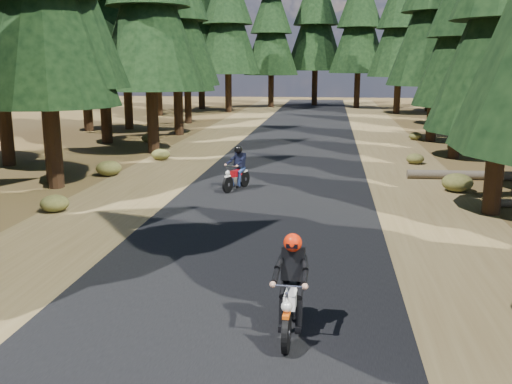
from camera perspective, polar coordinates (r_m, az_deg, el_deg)
ground at (r=12.02m, az=-0.93°, el=-6.68°), size 120.00×120.00×0.00m
road at (r=16.78m, az=1.55°, el=-1.05°), size 6.00×100.00×0.01m
shoulder_l at (r=17.84m, az=-13.31°, el=-0.57°), size 3.20×100.00×0.01m
shoulder_r at (r=16.96m, az=17.21°, el=-1.49°), size 3.20×100.00×0.01m
log_near at (r=21.53m, az=21.19°, el=1.57°), size 4.81×0.47×0.32m
understory_shrubs at (r=20.03m, az=6.65°, el=1.87°), size 16.00×30.42×0.62m
rider_lead at (r=8.65m, az=3.51°, el=-10.98°), size 0.58×1.74×1.53m
rider_follow at (r=18.37m, az=-1.98°, el=1.66°), size 1.04×1.65×1.42m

